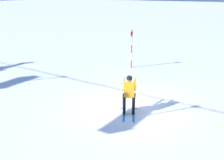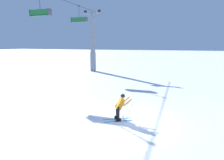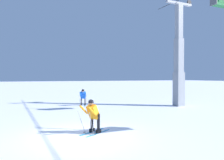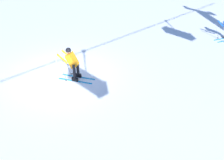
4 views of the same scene
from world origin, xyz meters
name	(u,v)px [view 2 (image 2 of 4)]	position (x,y,z in m)	size (l,w,h in m)	color
ground_plane	(133,120)	(0.00, 0.00, 0.00)	(260.00, 260.00, 0.00)	white
skier_carving_main	(120,105)	(-0.17, 0.69, 0.90)	(1.32, 1.69, 1.68)	#198CCC
lift_tower_far	(93,46)	(18.37, 10.82, 4.01)	(0.66, 2.77, 9.45)	gray
chairlift_seat_second	(40,12)	(6.15, 10.82, 7.34)	(0.61, 2.23, 2.35)	black
chairlift_seat_middle	(79,20)	(14.03, 10.82, 7.53)	(0.61, 2.28, 2.14)	black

